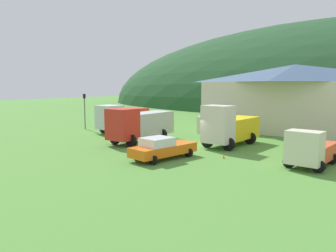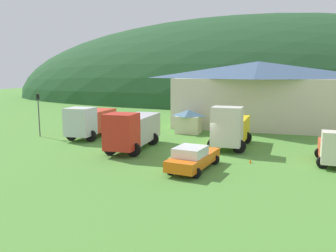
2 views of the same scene
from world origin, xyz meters
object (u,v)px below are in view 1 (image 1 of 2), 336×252
at_px(light_truck_cream, 310,149).
at_px(depot_building, 294,97).
at_px(traffic_light_west, 85,108).
at_px(traffic_cone_near_pickup, 224,158).
at_px(crane_truck_red, 140,124).
at_px(play_shed_cream, 211,122).
at_px(flatbed_truck_yellow, 229,126).
at_px(service_pickup_orange, 162,148).
at_px(tow_truck_silver, 121,117).

bearing_deg(light_truck_cream, depot_building, -156.59).
distance_m(depot_building, light_truck_cream, 18.74).
relative_size(traffic_light_west, traffic_cone_near_pickup, 6.90).
xyz_separation_m(crane_truck_red, traffic_light_west, (-11.47, 2.66, 0.90)).
relative_size(play_shed_cream, flatbed_truck_yellow, 0.41).
bearing_deg(crane_truck_red, service_pickup_orange, 52.93).
xyz_separation_m(crane_truck_red, service_pickup_orange, (6.27, -4.46, -0.92)).
distance_m(light_truck_cream, service_pickup_orange, 10.20).
relative_size(depot_building, light_truck_cream, 4.15).
height_order(crane_truck_red, light_truck_cream, crane_truck_red).
bearing_deg(service_pickup_orange, depot_building, -178.98).
relative_size(tow_truck_silver, traffic_cone_near_pickup, 10.58).
bearing_deg(traffic_light_west, service_pickup_orange, -21.86).
height_order(tow_truck_silver, traffic_cone_near_pickup, tow_truck_silver).
bearing_deg(traffic_light_west, tow_truck_silver, 11.62).
bearing_deg(traffic_light_west, crane_truck_red, -13.05).
height_order(light_truck_cream, service_pickup_orange, light_truck_cream).
distance_m(crane_truck_red, flatbed_truck_yellow, 8.42).
xyz_separation_m(depot_building, flatbed_truck_yellow, (-1.44, -13.81, -2.27)).
bearing_deg(service_pickup_orange, traffic_light_west, -103.14).
xyz_separation_m(play_shed_cream, tow_truck_silver, (-8.72, -5.56, 0.40)).
bearing_deg(crane_truck_red, light_truck_cream, 87.23).
bearing_deg(flatbed_truck_yellow, crane_truck_red, -64.66).
distance_m(service_pickup_orange, traffic_light_west, 19.20).
bearing_deg(tow_truck_silver, play_shed_cream, 121.36).
bearing_deg(traffic_cone_near_pickup, depot_building, 91.95).
bearing_deg(traffic_light_west, play_shed_cream, 25.44).
distance_m(play_shed_cream, crane_truck_red, 9.64).
distance_m(depot_building, flatbed_truck_yellow, 14.07).
relative_size(crane_truck_red, traffic_light_west, 1.76).
distance_m(tow_truck_silver, traffic_light_west, 5.43).
height_order(play_shed_cream, light_truck_cream, light_truck_cream).
relative_size(light_truck_cream, traffic_light_west, 1.13).
relative_size(play_shed_cream, service_pickup_orange, 0.49).
height_order(tow_truck_silver, flatbed_truck_yellow, flatbed_truck_yellow).
bearing_deg(traffic_light_west, flatbed_truck_yellow, 1.85).
bearing_deg(play_shed_cream, traffic_cone_near_pickup, -55.94).
relative_size(depot_building, play_shed_cream, 7.45).
bearing_deg(crane_truck_red, play_shed_cream, 163.32).
bearing_deg(traffic_light_west, traffic_cone_near_pickup, -11.16).
relative_size(tow_truck_silver, traffic_light_west, 1.53).
distance_m(play_shed_cream, flatbed_truck_yellow, 8.01).
bearing_deg(traffic_cone_near_pickup, play_shed_cream, 124.06).
distance_m(crane_truck_red, traffic_light_west, 11.80).
distance_m(flatbed_truck_yellow, traffic_cone_near_pickup, 5.53).
xyz_separation_m(play_shed_cream, traffic_light_west, (-13.96, -6.64, 1.35)).
xyz_separation_m(service_pickup_orange, traffic_cone_near_pickup, (3.55, 2.92, -0.83)).
distance_m(tow_truck_silver, light_truck_cream, 22.19).
distance_m(service_pickup_orange, traffic_cone_near_pickup, 4.67).
bearing_deg(depot_building, tow_truck_silver, -139.11).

